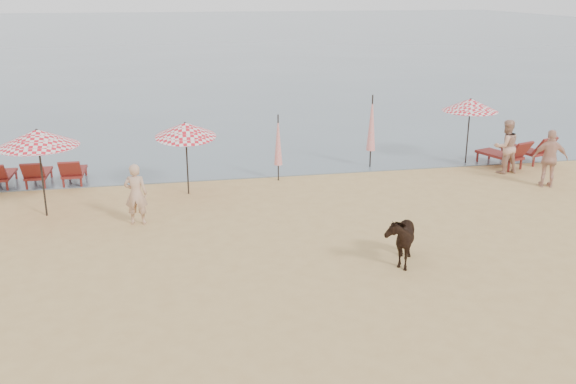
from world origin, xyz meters
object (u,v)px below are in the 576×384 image
at_px(umbrella_open_left_a, 37,138).
at_px(umbrella_closed_left, 278,140).
at_px(lounger_cluster_right, 518,151).
at_px(beachgoer_left, 136,194).
at_px(lounger_cluster_left, 37,173).
at_px(umbrella_closed_right, 372,123).
at_px(cow, 400,237).
at_px(umbrella_open_left_b, 185,130).
at_px(beachgoer_right_a, 506,147).
at_px(umbrella_open_right, 470,105).
at_px(beachgoer_right_b, 550,159).

xyz_separation_m(umbrella_open_left_a, umbrella_closed_left, (6.90, 2.07, -0.86)).
bearing_deg(lounger_cluster_right, beachgoer_left, 174.99).
bearing_deg(lounger_cluster_left, umbrella_closed_right, 1.46).
bearing_deg(cow, umbrella_open_left_b, 149.35).
bearing_deg(umbrella_closed_left, umbrella_open_left_a, -163.31).
xyz_separation_m(lounger_cluster_right, beachgoer_left, (-13.05, -3.44, 0.33)).
distance_m(umbrella_open_left_a, beachgoer_right_a, 14.72).
xyz_separation_m(umbrella_open_right, beachgoer_right_a, (0.73, -1.36, -1.20)).
distance_m(lounger_cluster_left, umbrella_closed_right, 11.09).
bearing_deg(beachgoer_left, umbrella_open_right, -151.15).
relative_size(umbrella_closed_left, cow, 1.52).
bearing_deg(beachgoer_left, lounger_cluster_left, -42.13).
xyz_separation_m(umbrella_open_left_a, umbrella_open_right, (13.86, 2.84, -0.09)).
bearing_deg(umbrella_closed_left, umbrella_open_left_b, -163.79).
xyz_separation_m(umbrella_open_left_a, beachgoer_left, (2.50, -1.13, -1.37)).
bearing_deg(beachgoer_right_a, cow, 41.49).
bearing_deg(beachgoer_right_a, beachgoer_right_b, 103.62).
height_order(cow, beachgoer_right_b, beachgoer_right_b).
bearing_deg(umbrella_open_left_a, umbrella_closed_left, 40.39).
distance_m(umbrella_open_right, cow, 9.51).
bearing_deg(lounger_cluster_right, cow, -154.49).
distance_m(umbrella_closed_left, beachgoer_left, 5.47).
height_order(lounger_cluster_left, umbrella_open_right, umbrella_open_right).
bearing_deg(umbrella_open_right, umbrella_open_left_a, -158.02).
xyz_separation_m(umbrella_closed_right, beachgoer_left, (-7.83, -4.11, -0.74)).
xyz_separation_m(lounger_cluster_left, beachgoer_left, (3.20, -4.05, 0.39)).
xyz_separation_m(lounger_cluster_right, umbrella_open_left_a, (-15.55, -2.31, 1.70)).
xyz_separation_m(umbrella_open_right, cow, (-5.39, -7.69, -1.51)).
distance_m(umbrella_open_left_b, beachgoer_left, 3.00).
xyz_separation_m(lounger_cluster_left, beachgoer_right_b, (15.84, -3.14, 0.48)).
xyz_separation_m(lounger_cluster_left, umbrella_closed_left, (7.60, -0.85, 0.90)).
distance_m(lounger_cluster_left, umbrella_open_left_a, 3.48).
xyz_separation_m(beachgoer_left, beachgoer_right_b, (12.64, 0.91, 0.09)).
distance_m(lounger_cluster_left, umbrella_open_right, 14.66).
distance_m(lounger_cluster_left, lounger_cluster_right, 16.26).
bearing_deg(umbrella_open_right, lounger_cluster_left, -169.92).
relative_size(beachgoer_right_a, beachgoer_right_b, 1.00).
distance_m(umbrella_open_left_a, beachgoer_right_b, 15.20).
height_order(lounger_cluster_right, beachgoer_right_a, beachgoer_right_a).
xyz_separation_m(lounger_cluster_right, umbrella_open_left_b, (-11.60, -1.10, 1.50)).
bearing_deg(umbrella_closed_left, beachgoer_right_a, -4.34).
bearing_deg(umbrella_open_left_b, beachgoer_right_a, 1.12).
bearing_deg(umbrella_open_left_b, lounger_cluster_right, 5.04).
distance_m(cow, beachgoer_right_a, 8.81).
bearing_deg(umbrella_closed_right, umbrella_open_left_a, -163.89).
height_order(umbrella_closed_right, beachgoer_right_a, umbrella_closed_right).
bearing_deg(beachgoer_left, umbrella_open_left_b, -112.23).
xyz_separation_m(lounger_cluster_right, beachgoer_right_a, (-0.96, -0.82, 0.42)).
bearing_deg(umbrella_closed_right, lounger_cluster_right, -7.37).
xyz_separation_m(umbrella_closed_left, cow, (1.57, -6.91, -0.74)).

